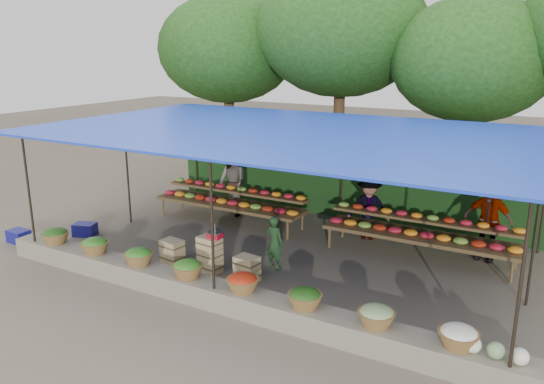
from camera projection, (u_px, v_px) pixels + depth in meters
The scene contains 16 objects.
ground at pixel (290, 255), 11.85m from camera, with size 60.00×60.00×0.00m, color #655F4A.
stone_curb at pixel (219, 296), 9.49m from camera, with size 10.60×0.55×0.40m, color slate.
stall_canopy at pixel (293, 137), 11.21m from camera, with size 10.80×6.60×2.82m.
produce_baskets at pixel (214, 276), 9.44m from camera, with size 8.98×0.58×0.34m.
netting_backdrop at pixel (345, 173), 14.16m from camera, with size 10.60×0.06×2.50m, color #1E4318.
tree_row at pixel (404, 40), 15.48m from camera, with size 16.51×5.50×7.12m.
fruit_table_left at pixel (231, 200), 14.01m from camera, with size 4.21×0.95×0.93m.
fruit_table_right at pixel (420, 231), 11.63m from camera, with size 4.21×0.95×0.93m.
crate_counter at pixel (209, 257), 10.92m from camera, with size 2.39×0.39×0.77m.
weighing_scale at pixel (215, 235), 10.70m from camera, with size 0.29×0.29×0.31m.
vendor_seated at pixel (275, 242), 11.03m from camera, with size 0.42×0.27×1.15m, color #1A3B1C.
customer_left at pixel (232, 183), 14.47m from camera, with size 0.89×0.69×1.83m, color slate.
customer_mid at pixel (369, 208), 12.69m from camera, with size 1.00×0.58×1.55m, color slate.
customer_right at pixel (488, 221), 11.43m from camera, with size 1.03×0.43×1.76m, color slate.
blue_crate_front at pixel (19, 236), 12.63m from camera, with size 0.50×0.36×0.30m, color navy.
blue_crate_back at pixel (85, 229), 13.08m from camera, with size 0.52×0.37×0.31m, color navy.
Camera 1 is at (5.10, -9.82, 4.48)m, focal length 35.00 mm.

